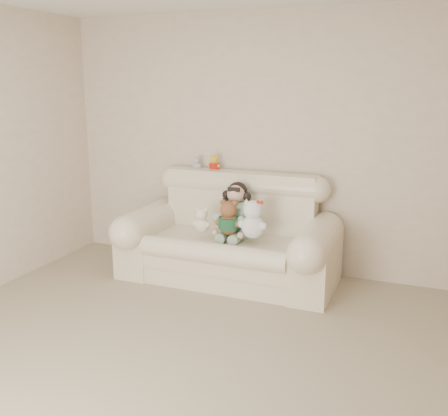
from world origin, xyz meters
The scene contains 9 objects.
floor centered at (0.00, 0.00, 0.00)m, with size 5.00×5.00×0.00m, color gray.
wall_back centered at (0.00, 2.50, 1.30)m, with size 4.50×4.50×0.00m, color beige.
sofa centered at (-0.28, 2.00, 0.52)m, with size 2.10×0.95×1.03m, color beige, non-canonical shape.
seated_child centered at (-0.23, 2.08, 0.70)m, with size 0.33×0.41×0.56m, color #2C784B, non-canonical shape.
brown_teddy centered at (-0.23, 1.88, 0.70)m, with size 0.25×0.20×0.40m, color brown, non-canonical shape.
white_cat centered at (0.02, 1.86, 0.72)m, with size 0.28×0.22×0.44m, color white, non-canonical shape.
cream_teddy centered at (-0.49, 1.85, 0.64)m, with size 0.18×0.14×0.29m, color white, non-canonical shape.
yellow_mini_bear centered at (-0.58, 2.37, 1.11)m, with size 0.13×0.10×0.20m, color yellow, non-canonical shape.
grey_mini_plush centered at (-0.79, 2.38, 1.09)m, with size 0.11×0.08×0.17m, color silver, non-canonical shape.
Camera 1 is at (1.51, -2.53, 1.91)m, focal length 41.59 mm.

